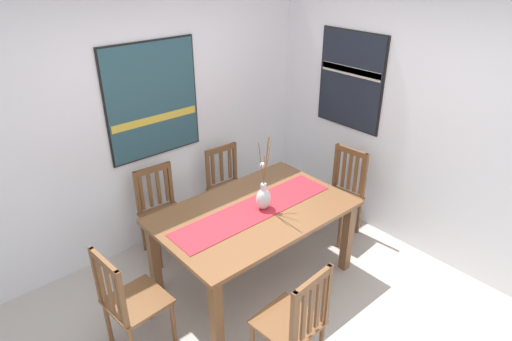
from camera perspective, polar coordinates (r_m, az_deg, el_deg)
name	(u,v)px	position (r m, az deg, el deg)	size (l,w,h in m)	color
ground_plane	(280,326)	(3.90, 3.13, -19.63)	(6.40, 6.40, 0.03)	#B2A89E
wall_back	(152,115)	(4.45, -13.40, 7.03)	(6.40, 0.12, 2.70)	silver
wall_side	(425,122)	(4.46, 21.18, 5.95)	(0.12, 6.40, 2.70)	silver
dining_table	(254,220)	(3.90, -0.26, -6.48)	(1.71, 1.08, 0.77)	brown
table_runner	(254,210)	(3.84, -0.26, -5.15)	(1.57, 0.36, 0.01)	#B7232D
centerpiece_vase	(264,196)	(3.80, 0.99, -3.37)	(0.21, 0.17, 0.73)	silver
chair_0	(229,186)	(4.84, -3.54, -2.06)	(0.44, 0.44, 0.90)	brown
chair_1	(295,321)	(3.24, 5.16, -19.01)	(0.45, 0.45, 0.96)	brown
chair_2	(162,211)	(4.48, -12.17, -5.14)	(0.44, 0.44, 0.91)	brown
chair_3	(341,192)	(4.76, 11.09, -2.74)	(0.45, 0.45, 0.96)	brown
chair_4	(130,301)	(3.52, -16.18, -16.02)	(0.45, 0.45, 0.94)	brown
painting_on_back_wall	(153,100)	(4.33, -13.36, 8.89)	(0.97, 0.05, 1.12)	black
painting_on_side_wall	(351,80)	(4.76, 12.29, 11.44)	(0.05, 0.80, 1.02)	black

